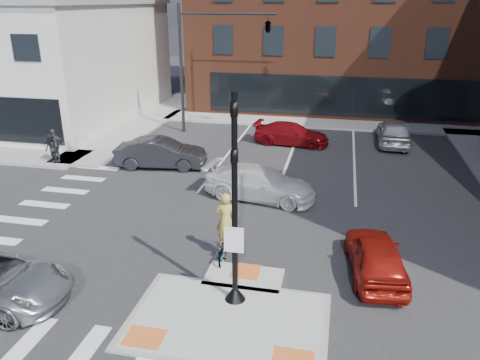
% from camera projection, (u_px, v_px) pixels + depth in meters
% --- Properties ---
extents(ground, '(120.00, 120.00, 0.00)m').
position_uv_depth(ground, '(232.00, 311.00, 13.15)').
color(ground, '#28282B').
rests_on(ground, ground).
extents(refuge_island, '(5.40, 4.65, 0.13)m').
position_uv_depth(refuge_island, '(230.00, 315.00, 12.90)').
color(refuge_island, gray).
rests_on(refuge_island, ground).
extents(sidewalk_nw, '(23.50, 20.50, 0.15)m').
position_uv_depth(sidewalk_nw, '(35.00, 133.00, 30.38)').
color(sidewalk_nw, gray).
rests_on(sidewalk_nw, ground).
extents(sidewalk_n, '(26.00, 3.00, 0.15)m').
position_uv_depth(sidewalk_n, '(346.00, 124.00, 32.58)').
color(sidewalk_n, gray).
rests_on(sidewalk_n, ground).
extents(building_nw, '(20.40, 16.40, 14.40)m').
position_uv_depth(building_nw, '(2.00, 57.00, 34.20)').
color(building_nw, silver).
rests_on(building_nw, ground).
extents(building_n, '(24.40, 18.40, 15.50)m').
position_uv_depth(building_n, '(354.00, 4.00, 38.90)').
color(building_n, '#592B1B').
rests_on(building_n, ground).
extents(building_far_left, '(10.00, 12.00, 10.00)m').
position_uv_depth(building_far_left, '(294.00, 26.00, 59.54)').
color(building_far_left, slate).
rests_on(building_far_left, ground).
extents(building_far_right, '(12.00, 12.00, 12.00)m').
position_uv_depth(building_far_right, '(400.00, 18.00, 58.42)').
color(building_far_right, brown).
rests_on(building_far_right, ground).
extents(signal_pole, '(0.60, 0.60, 5.98)m').
position_uv_depth(signal_pole, '(235.00, 230.00, 12.66)').
color(signal_pole, black).
rests_on(signal_pole, refuge_island).
extents(mast_arm_signal, '(6.10, 2.24, 8.00)m').
position_uv_depth(mast_arm_signal, '(244.00, 35.00, 28.01)').
color(mast_arm_signal, black).
rests_on(mast_arm_signal, ground).
extents(red_sedan, '(2.03, 4.09, 1.34)m').
position_uv_depth(red_sedan, '(376.00, 256.00, 14.65)').
color(red_sedan, '#9A160E').
rests_on(red_sedan, ground).
extents(white_pickup, '(5.14, 2.70, 1.42)m').
position_uv_depth(white_pickup, '(260.00, 183.00, 20.36)').
color(white_pickup, silver).
rests_on(white_pickup, ground).
extents(bg_car_dark, '(4.81, 2.24, 1.52)m').
position_uv_depth(bg_car_dark, '(161.00, 153.00, 24.16)').
color(bg_car_dark, '#25252A').
rests_on(bg_car_dark, ground).
extents(bg_car_silver, '(1.95, 4.68, 1.58)m').
position_uv_depth(bg_car_silver, '(394.00, 132.00, 27.99)').
color(bg_car_silver, silver).
rests_on(bg_car_silver, ground).
extents(bg_car_red, '(4.65, 2.29, 1.30)m').
position_uv_depth(bg_car_red, '(291.00, 134.00, 28.07)').
color(bg_car_red, maroon).
rests_on(bg_car_red, ground).
extents(cyclist, '(0.71, 1.92, 2.37)m').
position_uv_depth(cyclist, '(226.00, 236.00, 15.58)').
color(cyclist, '#3F3F44').
rests_on(cyclist, ground).
extents(pedestrian_a, '(0.94, 0.88, 1.55)m').
position_uv_depth(pedestrian_a, '(51.00, 149.00, 24.31)').
color(pedestrian_a, black).
rests_on(pedestrian_a, sidewalk_nw).
extents(pedestrian_b, '(1.11, 0.82, 1.75)m').
position_uv_depth(pedestrian_b, '(54.00, 146.00, 24.52)').
color(pedestrian_b, '#39323D').
rests_on(pedestrian_b, sidewalk_nw).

